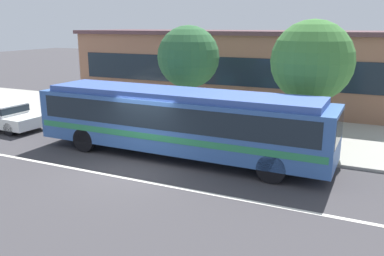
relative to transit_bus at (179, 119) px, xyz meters
The scene contains 9 objects.
ground_plane 2.72m from the transit_bus, 112.27° to the right, with size 120.00×120.00×0.00m, color #3D3A3E.
sidewalk_slab 5.62m from the transit_bus, 98.98° to the left, with size 60.00×8.00×0.12m, color #9E9C93.
lane_stripe_center 3.37m from the transit_bus, 106.44° to the right, with size 56.00×0.16×0.01m, color silver.
transit_bus is the anchor object (origin of this frame).
sedan_behind_bus 10.32m from the transit_bus, behind, with size 4.72×2.06×1.29m.
pedestrian_waiting_near_sign 5.22m from the transit_bus, 142.00° to the left, with size 0.44×0.44×1.76m.
street_tree_near_stop 5.19m from the transit_bus, 110.67° to the left, with size 3.08×3.08×5.01m.
street_tree_mid_block 5.98m from the transit_bus, 37.81° to the left, with size 3.38×3.38×5.26m.
station_building 11.70m from the transit_bus, 99.15° to the left, with size 20.68×6.48×4.78m.
Camera 1 is at (7.75, -11.56, 5.13)m, focal length 37.38 mm.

